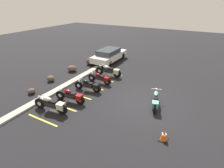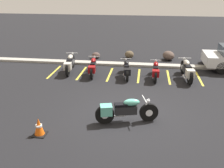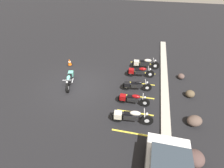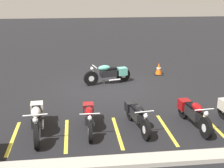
{
  "view_description": "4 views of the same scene",
  "coord_description": "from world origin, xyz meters",
  "px_view_note": "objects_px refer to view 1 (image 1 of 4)",
  "views": [
    {
      "loc": [
        -8.92,
        -2.51,
        5.67
      ],
      "look_at": [
        0.04,
        2.4,
        0.7
      ],
      "focal_mm": 28.0,
      "sensor_mm": 36.0,
      "label": 1
    },
    {
      "loc": [
        0.52,
        -8.23,
        4.36
      ],
      "look_at": [
        -0.8,
        1.54,
        0.53
      ],
      "focal_mm": 42.0,
      "sensor_mm": 36.0,
      "label": 2
    },
    {
      "loc": [
        8.9,
        4.45,
        7.28
      ],
      "look_at": [
        0.04,
        2.48,
        0.62
      ],
      "focal_mm": 28.0,
      "sensor_mm": 36.0,
      "label": 3
    },
    {
      "loc": [
        1.34,
        12.32,
        4.05
      ],
      "look_at": [
        -0.02,
        1.21,
        0.52
      ],
      "focal_mm": 50.0,
      "sensor_mm": 36.0,
      "label": 4
    }
  ],
  "objects_px": {
    "landscape_rock_2": "(51,79)",
    "traffic_cone": "(164,135)",
    "parked_bike_0": "(52,104)",
    "parked_bike_2": "(89,86)",
    "landscape_rock_1": "(72,69)",
    "landscape_rock_3": "(90,61)",
    "parked_bike_4": "(109,71)",
    "landscape_rock_0": "(31,91)",
    "motorcycle_teal_featured": "(155,100)",
    "parked_bike_1": "(71,96)",
    "parked_bike_3": "(100,78)",
    "car_white": "(109,55)"
  },
  "relations": [
    {
      "from": "parked_bike_2",
      "to": "landscape_rock_1",
      "type": "bearing_deg",
      "value": -41.32
    },
    {
      "from": "parked_bike_0",
      "to": "landscape_rock_3",
      "type": "xyz_separation_m",
      "value": [
        7.48,
        2.7,
        -0.13
      ]
    },
    {
      "from": "parked_bike_1",
      "to": "parked_bike_0",
      "type": "bearing_deg",
      "value": 72.05
    },
    {
      "from": "parked_bike_0",
      "to": "parked_bike_2",
      "type": "bearing_deg",
      "value": -103.18
    },
    {
      "from": "landscape_rock_3",
      "to": "traffic_cone",
      "type": "xyz_separation_m",
      "value": [
        -6.72,
        -8.68,
        -0.06
      ]
    },
    {
      "from": "parked_bike_4",
      "to": "landscape_rock_0",
      "type": "height_order",
      "value": "parked_bike_4"
    },
    {
      "from": "parked_bike_4",
      "to": "landscape_rock_2",
      "type": "bearing_deg",
      "value": 35.98
    },
    {
      "from": "parked_bike_2",
      "to": "landscape_rock_2",
      "type": "distance_m",
      "value": 3.5
    },
    {
      "from": "motorcycle_teal_featured",
      "to": "parked_bike_2",
      "type": "height_order",
      "value": "motorcycle_teal_featured"
    },
    {
      "from": "parked_bike_1",
      "to": "landscape_rock_2",
      "type": "bearing_deg",
      "value": -30.49
    },
    {
      "from": "car_white",
      "to": "landscape_rock_1",
      "type": "xyz_separation_m",
      "value": [
        -3.87,
        1.51,
        -0.41
      ]
    },
    {
      "from": "landscape_rock_2",
      "to": "parked_bike_4",
      "type": "bearing_deg",
      "value": -49.07
    },
    {
      "from": "parked_bike_2",
      "to": "landscape_rock_0",
      "type": "relative_size",
      "value": 3.86
    },
    {
      "from": "parked_bike_0",
      "to": "parked_bike_4",
      "type": "bearing_deg",
      "value": -99.47
    },
    {
      "from": "car_white",
      "to": "landscape_rock_0",
      "type": "height_order",
      "value": "car_white"
    },
    {
      "from": "parked_bike_1",
      "to": "parked_bike_3",
      "type": "distance_m",
      "value": 3.1
    },
    {
      "from": "parked_bike_2",
      "to": "landscape_rock_1",
      "type": "height_order",
      "value": "parked_bike_2"
    },
    {
      "from": "landscape_rock_2",
      "to": "landscape_rock_1",
      "type": "bearing_deg",
      "value": -2.34
    },
    {
      "from": "landscape_rock_0",
      "to": "landscape_rock_2",
      "type": "distance_m",
      "value": 2.05
    },
    {
      "from": "traffic_cone",
      "to": "parked_bike_0",
      "type": "bearing_deg",
      "value": 97.32
    },
    {
      "from": "landscape_rock_1",
      "to": "landscape_rock_3",
      "type": "xyz_separation_m",
      "value": [
        2.27,
        -0.33,
        0.06
      ]
    },
    {
      "from": "motorcycle_teal_featured",
      "to": "car_white",
      "type": "height_order",
      "value": "car_white"
    },
    {
      "from": "parked_bike_4",
      "to": "landscape_rock_1",
      "type": "relative_size",
      "value": 2.79
    },
    {
      "from": "parked_bike_4",
      "to": "landscape_rock_0",
      "type": "xyz_separation_m",
      "value": [
        -5.02,
        3.11,
        -0.28
      ]
    },
    {
      "from": "parked_bike_0",
      "to": "traffic_cone",
      "type": "bearing_deg",
      "value": -178.93
    },
    {
      "from": "landscape_rock_2",
      "to": "car_white",
      "type": "bearing_deg",
      "value": -14.44
    },
    {
      "from": "parked_bike_2",
      "to": "traffic_cone",
      "type": "height_order",
      "value": "parked_bike_2"
    },
    {
      "from": "landscape_rock_2",
      "to": "landscape_rock_0",
      "type": "bearing_deg",
      "value": -170.04
    },
    {
      "from": "parked_bike_0",
      "to": "parked_bike_4",
      "type": "distance_m",
      "value": 5.86
    },
    {
      "from": "landscape_rock_1",
      "to": "landscape_rock_3",
      "type": "bearing_deg",
      "value": -8.31
    },
    {
      "from": "motorcycle_teal_featured",
      "to": "parked_bike_3",
      "type": "relative_size",
      "value": 1.06
    },
    {
      "from": "parked_bike_2",
      "to": "landscape_rock_3",
      "type": "xyz_separation_m",
      "value": [
        4.52,
        3.06,
        -0.09
      ]
    },
    {
      "from": "parked_bike_1",
      "to": "traffic_cone",
      "type": "distance_m",
      "value": 5.73
    },
    {
      "from": "parked_bike_4",
      "to": "car_white",
      "type": "bearing_deg",
      "value": -65.09
    },
    {
      "from": "parked_bike_0",
      "to": "parked_bike_2",
      "type": "height_order",
      "value": "parked_bike_0"
    },
    {
      "from": "traffic_cone",
      "to": "landscape_rock_1",
      "type": "bearing_deg",
      "value": 63.74
    },
    {
      "from": "landscape_rock_3",
      "to": "landscape_rock_1",
      "type": "bearing_deg",
      "value": 171.69
    },
    {
      "from": "parked_bike_0",
      "to": "landscape_rock_3",
      "type": "distance_m",
      "value": 7.96
    },
    {
      "from": "parked_bike_1",
      "to": "parked_bike_2",
      "type": "bearing_deg",
      "value": -98.47
    },
    {
      "from": "motorcycle_teal_featured",
      "to": "parked_bike_4",
      "type": "xyz_separation_m",
      "value": [
        2.61,
        4.53,
        0.03
      ]
    },
    {
      "from": "motorcycle_teal_featured",
      "to": "traffic_cone",
      "type": "bearing_deg",
      "value": -169.93
    },
    {
      "from": "parked_bike_3",
      "to": "parked_bike_4",
      "type": "xyz_separation_m",
      "value": [
        1.48,
        0.08,
        0.06
      ]
    },
    {
      "from": "landscape_rock_2",
      "to": "traffic_cone",
      "type": "bearing_deg",
      "value": -102.89
    },
    {
      "from": "landscape_rock_1",
      "to": "landscape_rock_3",
      "type": "relative_size",
      "value": 0.99
    },
    {
      "from": "parked_bike_0",
      "to": "parked_bike_4",
      "type": "height_order",
      "value": "parked_bike_4"
    },
    {
      "from": "car_white",
      "to": "landscape_rock_2",
      "type": "bearing_deg",
      "value": 165.98
    },
    {
      "from": "landscape_rock_2",
      "to": "traffic_cone",
      "type": "relative_size",
      "value": 0.98
    },
    {
      "from": "parked_bike_1",
      "to": "parked_bike_3",
      "type": "height_order",
      "value": "parked_bike_1"
    },
    {
      "from": "parked_bike_3",
      "to": "car_white",
      "type": "distance_m",
      "value": 5.1
    },
    {
      "from": "motorcycle_teal_featured",
      "to": "landscape_rock_0",
      "type": "xyz_separation_m",
      "value": [
        -2.42,
        7.63,
        -0.25
      ]
    }
  ]
}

